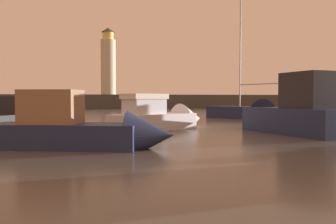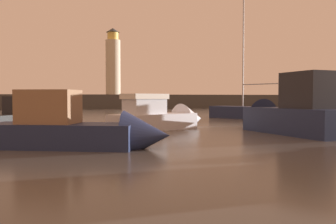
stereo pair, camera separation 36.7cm
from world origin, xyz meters
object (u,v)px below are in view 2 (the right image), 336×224
at_px(lighthouse, 113,63).
at_px(motorboat_5, 3,119).
at_px(motorboat_1, 166,118).
at_px(motorboat_4, 284,114).
at_px(motorboat_3, 84,129).
at_px(sailboat_moored, 250,112).

relative_size(lighthouse, motorboat_5, 1.97).
xyz_separation_m(motorboat_1, motorboat_4, (5.55, -3.61, 0.29)).
relative_size(motorboat_1, motorboat_3, 0.97).
bearing_deg(sailboat_moored, motorboat_5, -162.67).
bearing_deg(lighthouse, motorboat_5, -104.13).
bearing_deg(lighthouse, sailboat_moored, -75.03).
height_order(lighthouse, motorboat_4, lighthouse).
relative_size(motorboat_3, motorboat_4, 0.89).
relative_size(lighthouse, motorboat_3, 1.64).
height_order(motorboat_1, motorboat_4, motorboat_4).
xyz_separation_m(lighthouse, sailboat_moored, (8.85, -33.10, -7.15)).
xyz_separation_m(lighthouse, motorboat_4, (5.01, -44.53, -6.79)).
height_order(motorboat_5, sailboat_moored, sailboat_moored).
bearing_deg(motorboat_5, motorboat_1, -12.21).
distance_m(motorboat_3, motorboat_4, 10.87).
height_order(lighthouse, motorboat_5, lighthouse).
distance_m(motorboat_3, sailboat_moored, 20.52).
xyz_separation_m(motorboat_3, sailboat_moored, (14.15, 14.86, -0.08)).
bearing_deg(motorboat_4, lighthouse, 96.42).
distance_m(motorboat_3, motorboat_5, 10.10).
distance_m(motorboat_4, sailboat_moored, 12.06).
bearing_deg(motorboat_3, sailboat_moored, 46.39).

